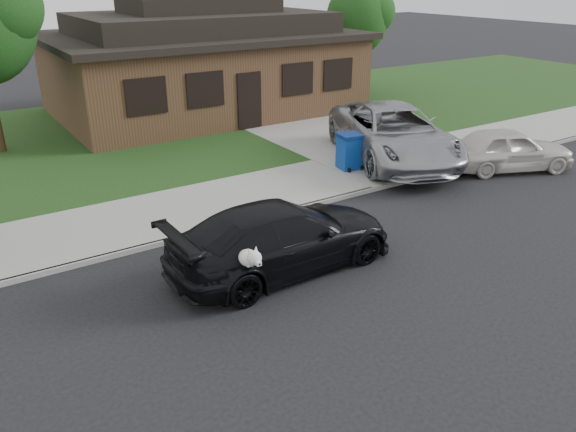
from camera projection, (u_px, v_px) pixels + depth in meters
ground at (345, 280)px, 11.32m from camera, size 120.00×120.00×0.00m
sidewalk at (230, 200)px, 15.15m from camera, size 60.00×3.00×0.12m
curb at (258, 218)px, 13.99m from camera, size 60.00×0.12×0.12m
lawn at (132, 134)px, 21.30m from camera, size 60.00×13.00×0.13m
driveway at (307, 129)px, 21.98m from camera, size 4.50×13.00×0.14m
sedan at (282, 237)px, 11.50m from camera, size 4.97×2.37×1.43m
minivan at (394, 133)px, 17.85m from camera, size 4.86×6.75×1.71m
white_compact at (508, 149)px, 17.37m from camera, size 4.23×3.00×1.34m
recycling_bin at (349, 151)px, 17.11m from camera, size 0.76×0.77×1.11m
house at (203, 63)px, 24.00m from camera, size 12.60×8.60×4.65m
tree_1 at (361, 17)px, 26.97m from camera, size 3.15×3.00×5.25m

